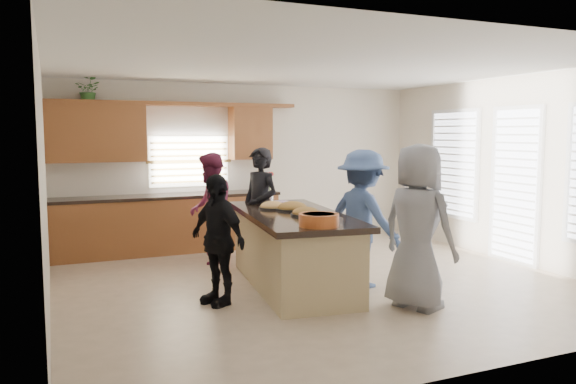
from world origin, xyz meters
name	(u,v)px	position (x,y,z in m)	size (l,w,h in m)	color
floor	(319,283)	(0.00, 0.00, 0.00)	(6.50, 6.50, 0.00)	beige
room_shell	(320,137)	(0.00, 0.00, 1.90)	(6.52, 6.02, 2.81)	silver
back_cabinetry	(165,197)	(-1.47, 2.73, 0.91)	(4.08, 0.66, 2.46)	#95592B
right_wall_glazing	(517,174)	(3.22, -0.13, 1.34)	(0.06, 4.00, 2.25)	white
island	(293,251)	(-0.37, 0.00, 0.45)	(1.46, 2.82, 0.95)	tan
platter_front	(306,213)	(-0.33, -0.30, 0.98)	(0.38, 0.38, 0.15)	black
platter_mid	(292,208)	(-0.29, 0.20, 0.98)	(0.43, 0.43, 0.17)	black
platter_back	(273,207)	(-0.48, 0.43, 0.98)	(0.37, 0.37, 0.15)	black
salad_bowl	(319,219)	(-0.54, -1.08, 1.03)	(0.44, 0.44, 0.14)	#BE5722
clear_cup	(340,221)	(-0.30, -1.11, 0.99)	(0.08, 0.08, 0.09)	white
plate_stack	(281,203)	(-0.21, 0.80, 0.97)	(0.22, 0.22, 0.05)	#B486C3
flower_vase	(270,186)	(-0.26, 1.09, 1.19)	(0.14, 0.14, 0.44)	silver
potted_plant	(89,90)	(-2.58, 2.82, 2.61)	(0.37, 0.32, 0.42)	#36712D
woman_left_back	(260,208)	(-0.43, 1.05, 0.87)	(0.64, 0.42, 1.75)	black
woman_left_mid	(211,208)	(-0.99, 1.68, 0.83)	(0.81, 0.63, 1.66)	maroon
woman_left_front	(217,239)	(-1.47, -0.35, 0.75)	(0.88, 0.36, 1.50)	black
woman_right_back	(363,219)	(0.44, -0.35, 0.87)	(1.13, 0.65, 1.75)	#3F588A
woman_right_front	(418,227)	(0.53, -1.39, 0.92)	(0.90, 0.59, 1.84)	gray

